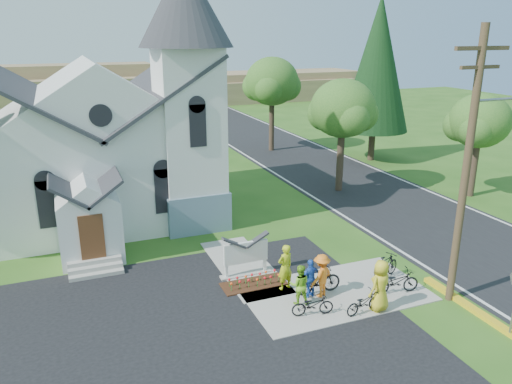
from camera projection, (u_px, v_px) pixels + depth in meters
name	position (u px, v px, depth m)	size (l,w,h in m)	color
ground	(307.00, 307.00, 18.44)	(120.00, 120.00, 0.00)	#2B5719
road	(335.00, 176.00, 35.23)	(8.00, 90.00, 0.02)	black
sidewalk	(335.00, 293.00, 19.41)	(7.00, 4.00, 0.05)	#A39E93
church	(105.00, 122.00, 25.93)	(12.35, 12.00, 13.00)	silver
church_sign	(246.00, 253.00, 20.53)	(2.20, 0.40, 1.70)	#A39E93
flower_bed	(254.00, 284.00, 20.04)	(2.60, 1.10, 0.07)	#371D0F
utility_pole	(469.00, 161.00, 17.36)	(3.45, 0.28, 10.00)	#473323
tree_road_near	(343.00, 109.00, 30.46)	(4.00, 4.00, 7.05)	#37251E
tree_road_mid	(272.00, 82.00, 41.06)	(4.40, 4.40, 7.80)	#37251E
tree_road_far	(480.00, 121.00, 29.57)	(3.60, 3.60, 6.30)	#37251E
conifer	(377.00, 64.00, 37.39)	(5.20, 5.20, 12.40)	#37251E
distant_hills	(141.00, 89.00, 68.75)	(61.00, 10.00, 5.60)	brown
cyclist_0	(285.00, 267.00, 19.39)	(0.68, 0.45, 1.87)	#B3C317
bike_0	(313.00, 305.00, 17.72)	(0.53, 1.53, 0.80)	black
cyclist_1	(300.00, 285.00, 18.35)	(0.76, 0.59, 1.56)	#75B822
bike_1	(318.00, 280.00, 19.15)	(0.52, 1.86, 1.12)	black
cyclist_2	(311.00, 278.00, 18.86)	(0.90, 0.37, 1.53)	blue
bike_2	(364.00, 302.00, 17.87)	(0.54, 1.54, 0.81)	black
cyclist_3	(321.00, 275.00, 18.89)	(1.10, 0.63, 1.70)	orange
bike_3	(386.00, 267.00, 20.31)	(0.49, 1.75, 1.05)	black
cyclist_4	(380.00, 286.00, 17.88)	(0.95, 0.62, 1.95)	gold
bike_4	(396.00, 282.00, 19.21)	(0.63, 1.82, 0.96)	black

